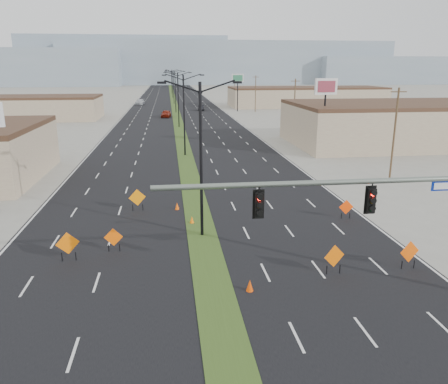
{
  "coord_description": "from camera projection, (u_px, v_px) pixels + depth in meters",
  "views": [
    {
      "loc": [
        -1.98,
        -15.29,
        10.81
      ],
      "look_at": [
        1.38,
        11.18,
        3.2
      ],
      "focal_mm": 35.0,
      "sensor_mm": 36.0,
      "label": 1
    }
  ],
  "objects": [
    {
      "name": "utility_pole_2",
      "position": [
        255.0,
        93.0,
        109.56
      ],
      "size": [
        1.6,
        0.2,
        9.0
      ],
      "color": "#4C3823",
      "rests_on": "ground"
    },
    {
      "name": "streetlight_0",
      "position": [
        201.0,
        156.0,
        27.75
      ],
      "size": [
        5.15,
        0.24,
        10.02
      ],
      "color": "black",
      "rests_on": "ground"
    },
    {
      "name": "utility_pole_0",
      "position": [
        394.0,
        133.0,
        42.78
      ],
      "size": [
        1.6,
        0.2,
        9.0
      ],
      "color": "#4C3823",
      "rests_on": "ground"
    },
    {
      "name": "utility_pole_3",
      "position": [
        235.0,
        87.0,
        142.95
      ],
      "size": [
        1.6,
        0.2,
        9.0
      ],
      "color": "#4C3823",
      "rests_on": "ground"
    },
    {
      "name": "construction_sign_4",
      "position": [
        409.0,
        253.0,
        24.08
      ],
      "size": [
        1.23,
        0.3,
        1.66
      ],
      "rotation": [
        0.0,
        0.0,
        0.21
      ],
      "color": "#E74E04",
      "rests_on": "ground"
    },
    {
      "name": "streetlight_3",
      "position": [
        175.0,
        90.0,
        107.89
      ],
      "size": [
        5.15,
        0.24,
        10.02
      ],
      "color": "black",
      "rests_on": "ground"
    },
    {
      "name": "median_strip",
      "position": [
        176.0,
        111.0,
        113.19
      ],
      "size": [
        2.0,
        400.0,
        0.04
      ],
      "primitive_type": "cube",
      "color": "#364C1B",
      "rests_on": "ground"
    },
    {
      "name": "streetlight_1",
      "position": [
        184.0,
        113.0,
        54.47
      ],
      "size": [
        5.15,
        0.24,
        10.02
      ],
      "color": "black",
      "rests_on": "ground"
    },
    {
      "name": "pole_sign_east_far",
      "position": [
        238.0,
        81.0,
        110.25
      ],
      "size": [
        3.03,
        1.17,
        9.35
      ],
      "rotation": [
        0.0,
        0.0,
        -0.28
      ],
      "color": "black",
      "rests_on": "ground"
    },
    {
      "name": "car_left",
      "position": [
        166.0,
        114.0,
        98.59
      ],
      "size": [
        2.49,
        4.92,
        1.61
      ],
      "primitive_type": "imported",
      "rotation": [
        0.0,
        0.0,
        -0.13
      ],
      "color": "maroon",
      "rests_on": "ground"
    },
    {
      "name": "mesa_center",
      "position": [
        227.0,
        63.0,
        304.99
      ],
      "size": [
        220.0,
        50.0,
        28.0
      ],
      "primitive_type": "cube",
      "color": "#8192A0",
      "rests_on": "ground"
    },
    {
      "name": "building_se_far",
      "position": [
        306.0,
        97.0,
        126.65
      ],
      "size": [
        44.0,
        16.0,
        5.0
      ],
      "primitive_type": "cube",
      "color": "tan",
      "rests_on": "ground"
    },
    {
      "name": "cone_2",
      "position": [
        260.0,
        197.0,
        36.68
      ],
      "size": [
        0.43,
        0.43,
        0.61
      ],
      "primitive_type": "cone",
      "rotation": [
        0.0,
        0.0,
        0.19
      ],
      "color": "#FF6605",
      "rests_on": "ground"
    },
    {
      "name": "ground",
      "position": [
        225.0,
        343.0,
        17.79
      ],
      "size": [
        600.0,
        600.0,
        0.0
      ],
      "primitive_type": "plane",
      "color": "gray",
      "rests_on": "ground"
    },
    {
      "name": "construction_sign_0",
      "position": [
        113.0,
        238.0,
        26.43
      ],
      "size": [
        1.12,
        0.06,
        1.49
      ],
      "rotation": [
        0.0,
        0.0,
        0.02
      ],
      "color": "#FF5E05",
      "rests_on": "ground"
    },
    {
      "name": "streetlight_2",
      "position": [
        178.0,
        98.0,
        81.18
      ],
      "size": [
        5.15,
        0.24,
        10.02
      ],
      "color": "black",
      "rests_on": "ground"
    },
    {
      "name": "construction_sign_1",
      "position": [
        68.0,
        244.0,
        25.06
      ],
      "size": [
        1.27,
        0.48,
        1.77
      ],
      "rotation": [
        0.0,
        0.0,
        0.34
      ],
      "color": "#E96504",
      "rests_on": "ground"
    },
    {
      "name": "streetlight_5",
      "position": [
        172.0,
        83.0,
        161.31
      ],
      "size": [
        5.15,
        0.24,
        10.02
      ],
      "color": "black",
      "rests_on": "ground"
    },
    {
      "name": "cone_1",
      "position": [
        177.0,
        206.0,
        34.46
      ],
      "size": [
        0.41,
        0.41,
        0.56
      ],
      "primitive_type": "cone",
      "rotation": [
        0.0,
        0.0,
        0.26
      ],
      "color": "#FF5605",
      "rests_on": "ground"
    },
    {
      "name": "construction_sign_3",
      "position": [
        334.0,
        257.0,
        23.47
      ],
      "size": [
        1.24,
        0.38,
        1.7
      ],
      "rotation": [
        0.0,
        0.0,
        0.27
      ],
      "color": "#E75F04",
      "rests_on": "ground"
    },
    {
      "name": "mesa_east",
      "position": [
        421.0,
        70.0,
        313.78
      ],
      "size": [
        160.0,
        50.0,
        18.0
      ],
      "primitive_type": "cube",
      "color": "#8192A0",
      "rests_on": "ground"
    },
    {
      "name": "streetlight_6",
      "position": [
        172.0,
        81.0,
        188.02
      ],
      "size": [
        5.15,
        0.24,
        10.02
      ],
      "color": "black",
      "rests_on": "ground"
    },
    {
      "name": "mesa_backdrop",
      "position": [
        127.0,
        60.0,
        315.04
      ],
      "size": [
        140.0,
        50.0,
        32.0
      ],
      "primitive_type": "cube",
      "color": "#8192A0",
      "rests_on": "ground"
    },
    {
      "name": "road_surface",
      "position": [
        176.0,
        111.0,
        113.19
      ],
      "size": [
        25.0,
        400.0,
        0.02
      ],
      "primitive_type": "cube",
      "color": "black",
      "rests_on": "ground"
    },
    {
      "name": "signal_mast",
      "position": [
        410.0,
        208.0,
        19.42
      ],
      "size": [
        16.3,
        0.6,
        8.0
      ],
      "color": "slate",
      "rests_on": "ground"
    },
    {
      "name": "cone_3",
      "position": [
        192.0,
        220.0,
        31.37
      ],
      "size": [
        0.41,
        0.41,
        0.55
      ],
      "primitive_type": "cone",
      "rotation": [
        0.0,
        0.0,
        0.3
      ],
      "color": "#FF6D05",
      "rests_on": "ground"
    },
    {
      "name": "building_sw_far",
      "position": [
        28.0,
        109.0,
        94.39
      ],
      "size": [
        30.0,
        14.0,
        4.5
      ],
      "primitive_type": "cube",
      "color": "tan",
      "rests_on": "ground"
    },
    {
      "name": "car_mid",
      "position": [
        201.0,
        108.0,
        114.41
      ],
      "size": [
        1.97,
        4.48,
        1.43
      ],
      "primitive_type": "imported",
      "rotation": [
        0.0,
        0.0,
        -0.11
      ],
      "color": "black",
      "rests_on": "ground"
    },
    {
      "name": "cone_0",
      "position": [
        250.0,
        285.0,
        21.84
      ],
      "size": [
        0.48,
        0.48,
        0.63
      ],
      "primitive_type": "cone",
      "rotation": [
        0.0,
        0.0,
        -0.33
      ],
      "color": "#DC4104",
      "rests_on": "ground"
    },
    {
      "name": "construction_sign_2",
      "position": [
        137.0,
        198.0,
        33.93
      ],
      "size": [
        1.29,
        0.39,
        1.76
      ],
      "rotation": [
        0.0,
        0.0,
        0.27
      ],
      "color": "orange",
      "rests_on": "ground"
    },
    {
      "name": "streetlight_4",
      "position": [
        174.0,
        86.0,
        134.6
      ],
      "size": [
        5.15,
        0.24,
        10.02
      ],
      "color": "black",
      "rests_on": "ground"
    },
    {
      "name": "construction_sign_5",
      "position": [
        346.0,
        208.0,
        32.21
      ],
      "size": [
        1.09,
        0.06,
        1.46
      ],
      "rotation": [
        0.0,
        0.0,
        0.01
      ],
      "color": "#FF3F05",
      "rests_on": "ground"
    },
    {
      "name": "utility_pole_1",
      "position": [
        294.0,
        104.0,
        76.17
      ],
      "size": [
        1.6,
        0.2,
        9.0
      ],
      "color": "#4C3823",
      "rests_on": "ground"
    },
    {
      "name": "pole_sign_east_near",
      "position": [
        326.0,
        92.0,
        56.72
      ],
      "size": [
        3.12,
        0.79,
        9.51
      ],
      "rotation": [
        0.0,
        0.0,
        0.14
      ],
      "color": "black",
      "rests_on": "ground"
    },
    {
      "name": "building_se_near",
      "position": [
        415.0,
        125.0,
        64.08
      ],
      "size": [
        36.0,
        18.0,
        5.5
      ],
      "primitive_type": "cube",
      "color": "tan",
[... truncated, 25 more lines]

